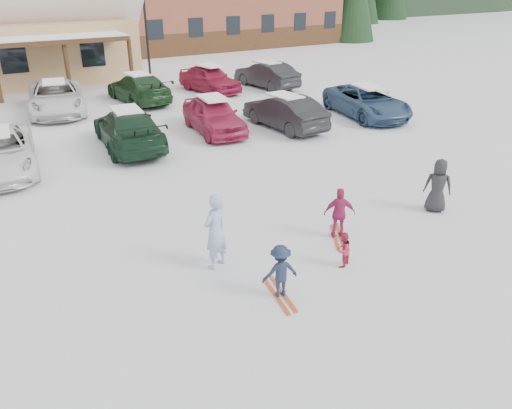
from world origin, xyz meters
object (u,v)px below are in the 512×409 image
adult_skier (215,231)px  child_navy (280,271)px  parked_car_13 (267,75)px  toddler_red (343,250)px  parked_car_3 (129,129)px  parked_car_5 (285,112)px  parked_car_4 (214,115)px  lamp_post (145,20)px  parked_car_12 (210,79)px  parked_car_10 (56,97)px  parked_car_11 (139,88)px  bystander_dark (438,186)px  child_magenta (340,213)px  parked_car_6 (367,102)px

adult_skier → child_navy: (0.63, -1.74, -0.32)m
parked_car_13 → toddler_red: bearing=55.6°
parked_car_3 → parked_car_5: parked_car_3 is taller
parked_car_5 → child_navy: bearing=51.9°
child_navy → parked_car_4: parked_car_4 is taller
lamp_post → parked_car_12: lamp_post is taller
toddler_red → adult_skier: bearing=-56.7°
parked_car_4 → parked_car_10: parked_car_10 is taller
child_navy → parked_car_10: (-0.91, 18.47, 0.16)m
lamp_post → parked_car_11: 8.31m
parked_car_5 → parked_car_12: bearing=-97.0°
bystander_dark → parked_car_12: size_ratio=0.35×
parked_car_3 → parked_car_10: (-1.35, 7.06, 0.01)m
lamp_post → parked_car_4: 14.63m
parked_car_11 → parked_car_13: bearing=173.8°
lamp_post → bystander_dark: bearing=-90.8°
toddler_red → bystander_dark: (4.25, 0.96, 0.35)m
parked_car_5 → parked_car_12: parked_car_12 is taller
child_magenta → parked_car_11: (0.57, 17.20, 0.05)m
child_navy → parked_car_6: parked_car_6 is taller
parked_car_3 → parked_car_12: size_ratio=1.18×
bystander_dark → parked_car_6: bearing=-72.0°
parked_car_13 → parked_car_3: bearing=25.4°
bystander_dark → parked_car_11: (-2.86, 17.39, -0.05)m
toddler_red → parked_car_11: 18.41m
toddler_red → parked_car_3: 11.26m
parked_car_12 → lamp_post: bearing=89.7°
child_navy → parked_car_12: parked_car_12 is taller
lamp_post → parked_car_3: bearing=-112.9°
parked_car_10 → child_magenta: bearing=-68.4°
parked_car_6 → parked_car_3: bearing=-176.3°
parked_car_13 → child_magenta: bearing=56.2°
lamp_post → child_navy: lamp_post is taller
parked_car_3 → parked_car_10: size_ratio=0.95×
lamp_post → adult_skier: lamp_post is taller
bystander_dark → adult_skier: bearing=45.0°
child_navy → parked_car_5: size_ratio=0.27×
toddler_red → child_navy: 1.94m
parked_car_10 → parked_car_3: bearing=-69.6°
lamp_post → parked_car_11: size_ratio=1.22×
parked_car_12 → parked_car_4: bearing=-124.6°
parked_car_3 → parked_car_11: (2.87, 7.20, -0.02)m
parked_car_3 → parked_car_12: parked_car_3 is taller
adult_skier → parked_car_12: adult_skier is taller
bystander_dark → parked_car_11: size_ratio=0.31×
child_navy → toddler_red: bearing=-161.8°
parked_car_5 → parked_car_6: parked_car_5 is taller
parked_car_6 → parked_car_10: (-12.56, 8.29, 0.05)m
toddler_red → parked_car_12: parked_car_12 is taller
child_navy → parked_car_10: parked_car_10 is taller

